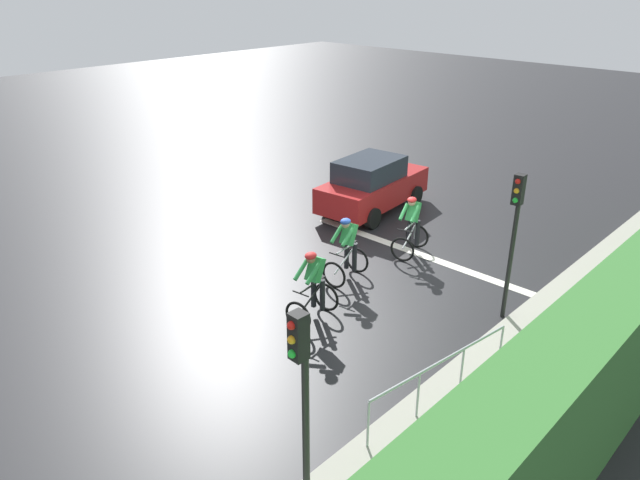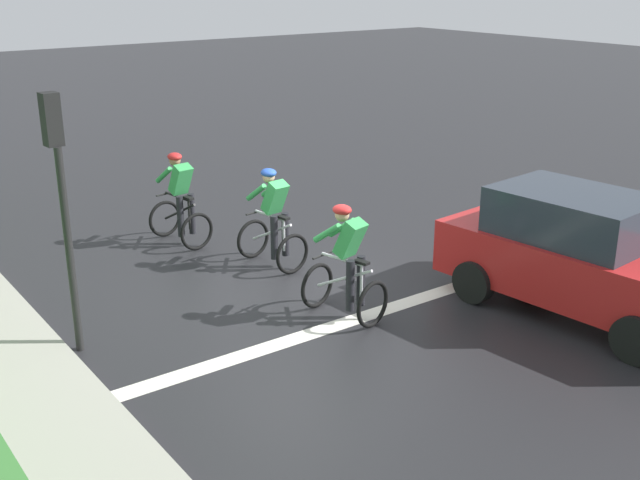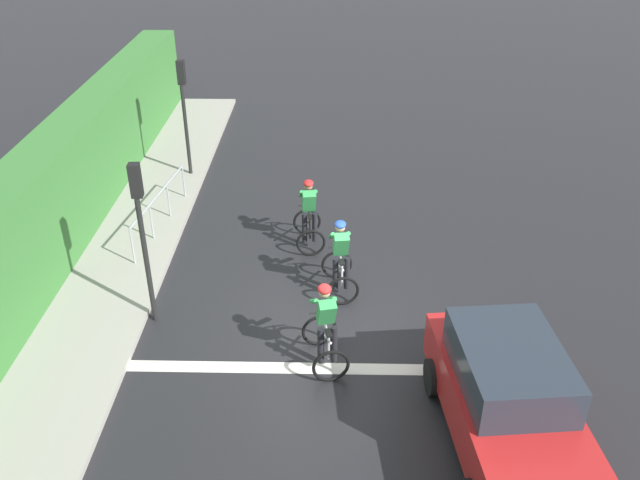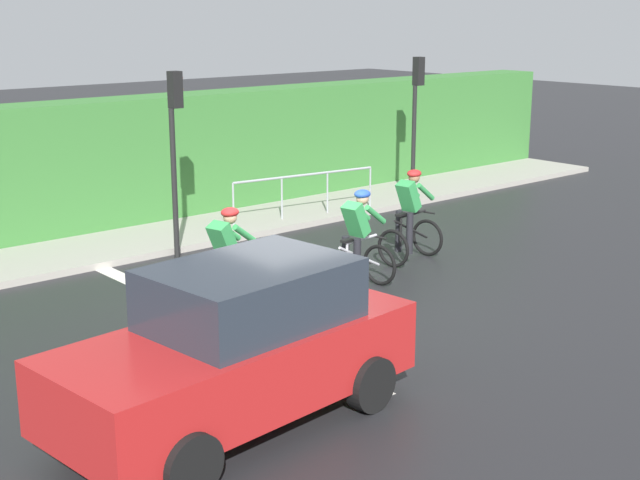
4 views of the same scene
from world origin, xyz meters
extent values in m
plane|color=black|center=(0.00, 0.00, 0.00)|extent=(80.00, 80.00, 0.00)
cube|color=#9E998E|center=(-4.90, 2.00, 0.06)|extent=(2.80, 23.04, 0.12)
cube|color=tan|center=(-5.80, 2.00, 0.22)|extent=(0.44, 23.04, 0.43)
cube|color=#387533|center=(-6.10, 2.00, 1.32)|extent=(1.10, 23.04, 2.64)
cube|color=silver|center=(0.00, -1.36, 0.00)|extent=(7.00, 0.30, 0.01)
torus|color=black|center=(-0.42, 3.56, 0.34)|extent=(0.68, 0.14, 0.68)
torus|color=black|center=(-0.29, 2.55, 0.34)|extent=(0.68, 0.14, 0.68)
cylinder|color=black|center=(-0.36, 3.06, 0.59)|extent=(0.17, 0.99, 0.51)
cylinder|color=black|center=(-0.32, 2.75, 0.62)|extent=(0.04, 0.04, 0.55)
cylinder|color=black|center=(-0.36, 3.11, 0.87)|extent=(0.13, 0.71, 0.04)
cube|color=black|center=(-0.32, 2.75, 0.91)|extent=(0.13, 0.23, 0.04)
cylinder|color=black|center=(-0.41, 3.46, 0.84)|extent=(0.42, 0.08, 0.03)
cube|color=green|center=(-0.34, 2.96, 1.21)|extent=(0.35, 0.44, 0.57)
sphere|color=#9E7051|center=(-0.36, 3.11, 1.52)|extent=(0.20, 0.20, 0.20)
ellipsoid|color=red|center=(-0.36, 3.11, 1.59)|extent=(0.27, 0.31, 0.14)
cylinder|color=black|center=(-0.45, 2.84, 0.57)|extent=(0.12, 0.12, 0.74)
cylinder|color=black|center=(-0.21, 2.87, 0.57)|extent=(0.12, 0.12, 0.74)
cylinder|color=green|center=(-0.54, 3.22, 1.26)|extent=(0.15, 0.49, 0.37)
cylinder|color=green|center=(-0.22, 3.26, 1.26)|extent=(0.15, 0.49, 0.37)
torus|color=black|center=(0.30, 1.64, 0.34)|extent=(0.68, 0.14, 0.68)
torus|color=black|center=(0.43, 0.62, 0.34)|extent=(0.68, 0.14, 0.68)
cylinder|color=silver|center=(0.36, 1.13, 0.59)|extent=(0.16, 0.99, 0.51)
cylinder|color=silver|center=(0.40, 0.83, 0.62)|extent=(0.04, 0.04, 0.55)
cylinder|color=silver|center=(0.36, 1.18, 0.87)|extent=(0.13, 0.71, 0.04)
cube|color=black|center=(0.40, 0.83, 0.91)|extent=(0.13, 0.23, 0.04)
cylinder|color=black|center=(0.32, 1.53, 0.84)|extent=(0.42, 0.08, 0.03)
cube|color=green|center=(0.38, 1.03, 1.21)|extent=(0.35, 0.44, 0.57)
sphere|color=tan|center=(0.36, 1.18, 1.52)|extent=(0.20, 0.20, 0.20)
ellipsoid|color=#264CB2|center=(0.36, 1.18, 1.59)|extent=(0.27, 0.31, 0.14)
cylinder|color=black|center=(0.27, 0.91, 0.57)|extent=(0.12, 0.12, 0.74)
cylinder|color=black|center=(0.51, 0.94, 0.57)|extent=(0.12, 0.12, 0.74)
cylinder|color=green|center=(0.18, 1.29, 1.26)|extent=(0.15, 0.48, 0.37)
cylinder|color=green|center=(0.50, 1.33, 1.26)|extent=(0.15, 0.48, 0.37)
torus|color=black|center=(-0.03, -0.69, 0.34)|extent=(0.68, 0.21, 0.68)
torus|color=black|center=(0.20, -1.68, 0.34)|extent=(0.68, 0.21, 0.68)
cylinder|color=silver|center=(0.09, -1.18, 0.59)|extent=(0.26, 0.97, 0.51)
cylinder|color=silver|center=(0.15, -1.48, 0.62)|extent=(0.04, 0.04, 0.55)
cylinder|color=silver|center=(0.07, -1.13, 0.87)|extent=(0.20, 0.71, 0.04)
cube|color=black|center=(0.15, -1.48, 0.91)|extent=(0.15, 0.24, 0.04)
cylinder|color=black|center=(0.00, -0.79, 0.84)|extent=(0.42, 0.12, 0.03)
cube|color=green|center=(0.11, -1.28, 1.21)|extent=(0.38, 0.47, 0.57)
sphere|color=tan|center=(0.07, -1.13, 1.52)|extent=(0.20, 0.20, 0.20)
ellipsoid|color=red|center=(0.07, -1.13, 1.59)|extent=(0.30, 0.33, 0.14)
cylinder|color=black|center=(0.01, -1.41, 0.57)|extent=(0.12, 0.12, 0.74)
cylinder|color=black|center=(0.25, -1.36, 0.57)|extent=(0.12, 0.12, 0.74)
cylinder|color=green|center=(-0.11, -1.04, 1.26)|extent=(0.19, 0.49, 0.37)
cylinder|color=green|center=(0.20, -0.97, 1.26)|extent=(0.19, 0.49, 0.37)
cube|color=#B21E1E|center=(2.91, -3.09, 0.70)|extent=(2.09, 4.24, 0.80)
cube|color=#262D38|center=(2.89, -2.84, 1.43)|extent=(1.69, 2.27, 0.66)
cylinder|color=black|center=(3.86, -4.28, 0.32)|extent=(0.28, 0.66, 0.64)
cylinder|color=black|center=(2.20, -4.44, 0.32)|extent=(0.28, 0.66, 0.64)
cylinder|color=black|center=(3.62, -1.75, 0.32)|extent=(0.28, 0.66, 0.64)
cylinder|color=black|center=(1.96, -1.91, 0.32)|extent=(0.28, 0.66, 0.64)
cube|color=#EAEACC|center=(3.61, -5.04, 0.80)|extent=(0.29, 0.11, 0.16)
cube|color=#EAEACC|center=(2.60, -5.14, 0.80)|extent=(0.29, 0.11, 0.16)
cylinder|color=black|center=(-3.33, 0.04, 1.35)|extent=(0.10, 0.10, 2.70)
cube|color=black|center=(-3.34, 0.14, 3.02)|extent=(0.21, 0.21, 0.64)
sphere|color=red|center=(-3.35, 0.25, 3.22)|extent=(0.11, 0.11, 0.11)
sphere|color=orange|center=(-3.35, 0.25, 3.02)|extent=(0.11, 0.11, 0.11)
sphere|color=green|center=(-3.35, 0.25, 2.82)|extent=(0.11, 0.11, 0.11)
cylinder|color=black|center=(-3.90, 6.83, 1.35)|extent=(0.10, 0.10, 2.70)
cube|color=black|center=(-3.90, 6.93, 3.02)|extent=(0.21, 0.21, 0.64)
sphere|color=red|center=(-3.90, 7.04, 3.22)|extent=(0.11, 0.11, 0.11)
sphere|color=orange|center=(-3.90, 7.04, 3.02)|extent=(0.11, 0.11, 0.11)
sphere|color=green|center=(-3.90, 7.04, 2.82)|extent=(0.11, 0.11, 0.11)
cylinder|color=#999EA3|center=(-4.00, 3.63, 1.00)|extent=(0.52, 3.38, 0.05)
cylinder|color=#999EA3|center=(-4.23, 1.94, 0.50)|extent=(0.04, 0.04, 1.00)
cylinder|color=#999EA3|center=(-4.08, 3.07, 0.50)|extent=(0.04, 0.04, 1.00)
cylinder|color=#999EA3|center=(-3.92, 4.19, 0.50)|extent=(0.04, 0.04, 1.00)
cylinder|color=#999EA3|center=(-3.76, 5.32, 0.50)|extent=(0.04, 0.04, 1.00)
camera|label=1|loc=(-8.25, 11.14, 7.00)|focal=33.44mm
camera|label=2|loc=(-6.21, -9.21, 4.74)|focal=43.81mm
camera|label=3|loc=(0.19, -10.54, 8.06)|focal=37.13mm
camera|label=4|loc=(10.27, -8.21, 4.37)|focal=50.10mm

